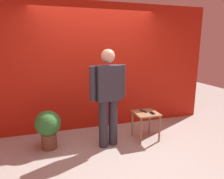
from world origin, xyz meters
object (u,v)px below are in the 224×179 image
at_px(cell_phone, 152,113).
at_px(tv_remote, 144,111).
at_px(standing_person, 108,94).
at_px(side_table, 146,117).
at_px(potted_plant, 48,126).

relative_size(cell_phone, tv_remote, 0.85).
height_order(standing_person, side_table, standing_person).
bearing_deg(potted_plant, standing_person, -11.01).
bearing_deg(standing_person, potted_plant, 168.99).
height_order(side_table, cell_phone, cell_phone).
relative_size(tv_remote, potted_plant, 0.25).
xyz_separation_m(standing_person, potted_plant, (-1.03, 0.20, -0.56)).
distance_m(standing_person, potted_plant, 1.19).
xyz_separation_m(side_table, cell_phone, (0.09, -0.08, 0.10)).
bearing_deg(standing_person, side_table, 2.53).
bearing_deg(side_table, potted_plant, 174.68).
distance_m(side_table, cell_phone, 0.15).
bearing_deg(cell_phone, standing_person, -179.81).
bearing_deg(tv_remote, cell_phone, -74.60).
relative_size(standing_person, potted_plant, 2.51).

